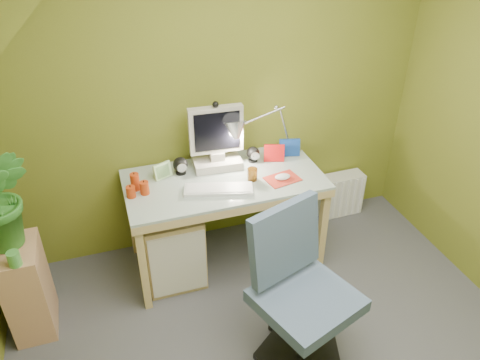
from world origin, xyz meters
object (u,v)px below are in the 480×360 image
object	(u,v)px
desk_lamp	(276,119)
task_chair	(307,297)
potted_plant	(0,199)
radiator	(340,194)
desk	(225,220)
monitor	(216,131)
side_ledge	(28,288)

from	to	relation	value
desk_lamp	task_chair	world-z (taller)	desk_lamp
potted_plant	radiator	xyz separation A→B (m)	(2.48, 0.45, -0.78)
task_chair	radiator	size ratio (longest dim) A/B	2.77
desk	task_chair	size ratio (longest dim) A/B	1.31
radiator	task_chair	bearing A→B (deg)	-127.69
desk	desk_lamp	size ratio (longest dim) A/B	2.24
radiator	desk_lamp	bearing A→B (deg)	-173.52
monitor	desk_lamp	distance (m)	0.45
task_chair	potted_plant	bearing A→B (deg)	131.94
potted_plant	task_chair	world-z (taller)	potted_plant
monitor	radiator	size ratio (longest dim) A/B	1.49
monitor	task_chair	bearing A→B (deg)	-78.39
monitor	radiator	world-z (taller)	monitor
monitor	desk_lamp	world-z (taller)	desk_lamp
monitor	potted_plant	size ratio (longest dim) A/B	0.87
side_ledge	radiator	size ratio (longest dim) A/B	1.71
potted_plant	radiator	size ratio (longest dim) A/B	1.71
desk	side_ledge	xyz separation A→B (m)	(-1.36, -0.23, -0.04)
monitor	radiator	distance (m)	1.40
radiator	side_ledge	bearing A→B (deg)	-169.77
desk_lamp	radiator	distance (m)	1.09
side_ledge	radiator	bearing A→B (deg)	11.37
side_ledge	potted_plant	world-z (taller)	potted_plant
potted_plant	radiator	distance (m)	2.64
desk	monitor	xyz separation A→B (m)	(0.00, 0.18, 0.65)
radiator	potted_plant	bearing A→B (deg)	-170.89
side_ledge	radiator	world-z (taller)	side_ledge
task_chair	radiator	xyz separation A→B (m)	(0.95, 1.28, -0.33)
desk	monitor	bearing A→B (deg)	90.09
side_ledge	desk_lamp	bearing A→B (deg)	12.74
monitor	side_ledge	distance (m)	1.58
side_ledge	monitor	bearing A→B (deg)	16.75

